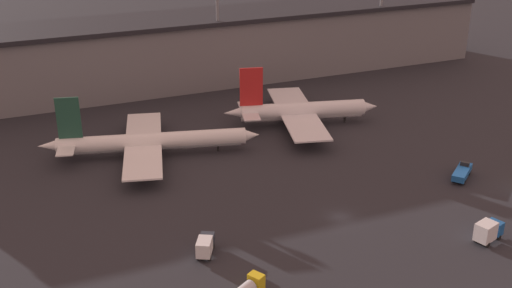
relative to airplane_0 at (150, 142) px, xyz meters
The scene contains 10 objects.
ground 45.34m from the airplane_0, 57.28° to the right, with size 600.00×600.00×0.00m, color #26262B.
terminal_building 50.45m from the airplane_0, 60.76° to the left, with size 170.44×20.92×18.78m.
airplane_0 is the anchor object (origin of this frame).
airplane_1 37.09m from the airplane_0, ahead, with size 36.46×35.82×14.41m.
service_vehicle_0 53.03m from the airplane_0, 88.70° to the right, with size 5.60×4.49×2.97m.
service_vehicle_1 40.22m from the airplane_0, 91.41° to the right, with size 4.44×5.73×3.13m.
service_vehicle_2 63.50m from the airplane_0, 32.17° to the right, with size 7.35×6.56×2.77m.
service_vehicle_3 68.77m from the airplane_0, 51.70° to the right, with size 5.84×4.00×3.73m.
lamp_post_1 47.48m from the airplane_0, 51.82° to the left, with size 1.80×1.80×29.45m.
lamp_post_2 86.56m from the airplane_0, 24.47° to the left, with size 1.80×1.80×28.07m.
Camera 1 is at (-50.57, -84.21, 56.58)m, focal length 45.00 mm.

